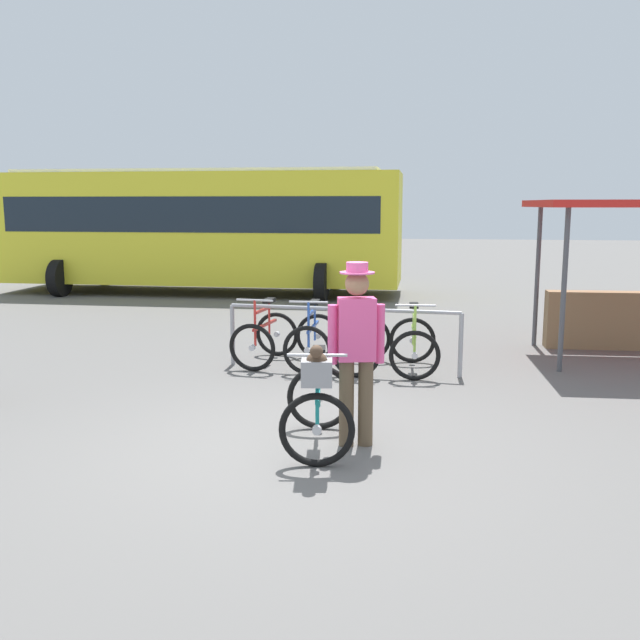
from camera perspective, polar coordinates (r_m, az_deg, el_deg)
The scene contains 10 objects.
ground_plane at distance 6.59m, azimuth -3.09°, elevation -10.44°, with size 80.00×80.00×0.00m, color #605E5B.
bike_rack_rail at distance 9.39m, azimuth 1.84°, elevation -0.22°, with size 3.20×0.34×0.88m.
racked_bike_red at distance 9.90m, azimuth -4.52°, elevation -1.48°, with size 0.79×1.19×0.98m.
racked_bike_blue at distance 9.71m, azimuth -0.59°, elevation -1.66°, with size 0.67×1.10×0.97m.
racked_bike_orange at distance 9.57m, azimuth 3.49°, elevation -1.85°, with size 0.74×1.13×0.97m.
racked_bike_lime at distance 9.48m, azimuth 7.66°, elevation -2.03°, with size 0.71×1.15×0.98m.
featured_bicycle at distance 6.36m, azimuth -0.16°, elevation -6.56°, with size 0.79×1.24×1.09m.
person_with_featured_bike at distance 6.42m, azimuth 3.00°, elevation -2.17°, with size 0.52×0.32×1.72m.
bus_distant at distance 18.02m, azimuth -9.66°, elevation 7.74°, with size 10.01×3.43×3.08m.
market_stall at distance 11.35m, azimuth 24.44°, elevation 4.34°, with size 3.18×2.41×2.30m.
Camera 1 is at (1.25, -6.07, 2.24)m, focal length 39.09 mm.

